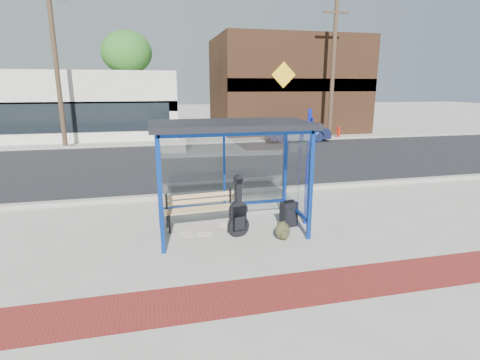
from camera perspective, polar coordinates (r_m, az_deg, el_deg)
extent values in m
plane|color=#B2ADA0|center=(8.35, -1.34, -7.90)|extent=(120.00, 120.00, 0.00)
cube|color=maroon|center=(6.09, 4.02, -16.80)|extent=(60.00, 1.00, 0.01)
cube|color=gray|center=(11.03, -4.50, -2.09)|extent=(60.00, 0.25, 0.12)
cube|color=black|center=(15.96, -7.36, 2.69)|extent=(60.00, 10.00, 0.00)
cube|color=gray|center=(20.96, -8.89, 5.52)|extent=(60.00, 0.25, 0.12)
cube|color=#B2ADA0|center=(22.84, -9.28, 6.06)|extent=(60.00, 4.00, 0.01)
cube|color=navy|center=(7.10, -12.02, -2.38)|extent=(0.08, 0.08, 2.30)
cube|color=navy|center=(7.75, 10.71, -0.93)|extent=(0.08, 0.08, 2.30)
cube|color=navy|center=(8.56, -12.32, 0.41)|extent=(0.08, 0.08, 2.30)
cube|color=navy|center=(9.10, 6.90, 1.45)|extent=(0.08, 0.08, 2.30)
cube|color=navy|center=(8.52, -2.49, 8.25)|extent=(3.00, 0.08, 0.08)
cube|color=navy|center=(7.06, -0.16, 7.05)|extent=(3.00, 0.08, 0.08)
cube|color=navy|center=(7.62, -12.62, 7.23)|extent=(0.08, 1.50, 0.08)
cube|color=navy|center=(8.23, 8.94, 7.88)|extent=(0.08, 1.50, 0.08)
cube|color=navy|center=(8.90, -2.36, -3.75)|extent=(3.00, 0.08, 0.06)
cube|color=navy|center=(8.05, -11.91, -6.02)|extent=(0.08, 1.50, 0.06)
cube|color=navy|center=(8.63, 8.47, -4.49)|extent=(0.08, 1.50, 0.06)
cube|color=navy|center=(8.66, -2.43, 2.25)|extent=(0.05, 0.05, 1.90)
cube|color=silver|center=(8.67, -2.42, 1.99)|extent=(2.84, 0.01, 1.82)
cube|color=silver|center=(7.79, -12.25, 0.28)|extent=(0.02, 1.34, 1.82)
cube|color=silver|center=(8.38, 8.69, 1.42)|extent=(0.02, 1.34, 1.82)
cube|color=black|center=(7.78, -1.44, 8.44)|extent=(3.30, 1.80, 0.12)
cube|color=silver|center=(26.65, -29.97, 9.83)|extent=(18.00, 6.00, 4.00)
cube|color=black|center=(23.83, -31.91, 9.30)|extent=(18.00, 0.10, 0.60)
cube|color=black|center=(23.80, -31.78, 7.86)|extent=(17.00, 0.04, 1.60)
cube|color=#59331E|center=(27.79, 7.05, 14.15)|extent=(10.00, 7.00, 6.40)
cube|color=black|center=(24.58, 9.92, 14.07)|extent=(10.00, 0.10, 0.80)
cube|color=yellow|center=(23.95, 6.65, 15.62)|extent=(1.56, 0.06, 1.56)
cylinder|color=#4C3826|center=(29.61, -16.47, 12.33)|extent=(0.36, 0.36, 5.00)
ellipsoid|color=#245E1B|center=(29.70, -16.89, 18.11)|extent=(3.60, 3.60, 3.06)
cylinder|color=#4C3826|center=(32.77, 12.42, 12.68)|extent=(0.36, 0.36, 5.00)
ellipsoid|color=#245E1B|center=(32.85, 12.71, 17.92)|extent=(3.60, 3.60, 3.06)
cylinder|color=#4C3826|center=(21.45, -26.16, 15.05)|extent=(0.24, 0.24, 8.00)
cylinder|color=#4C3826|center=(23.52, 13.97, 15.83)|extent=(0.24, 0.24, 8.00)
cube|color=#4C3826|center=(23.85, 14.46, 23.52)|extent=(1.60, 0.10, 0.10)
cube|color=black|center=(8.35, -10.72, -6.61)|extent=(0.05, 0.05, 0.42)
cube|color=black|center=(8.63, -11.08, -4.63)|extent=(0.05, 0.05, 0.79)
cube|color=black|center=(8.52, -10.87, -6.19)|extent=(0.07, 0.38, 0.05)
cube|color=black|center=(8.63, -0.83, -5.66)|extent=(0.05, 0.05, 0.42)
cube|color=black|center=(8.90, -1.51, -3.78)|extent=(0.05, 0.05, 0.79)
cube|color=black|center=(8.79, -1.17, -5.28)|extent=(0.07, 0.38, 0.05)
cube|color=tan|center=(8.41, -5.76, -4.75)|extent=(1.68, 0.21, 0.03)
cube|color=tan|center=(8.51, -5.90, -4.54)|extent=(1.68, 0.21, 0.03)
cube|color=tan|center=(8.60, -6.05, -4.33)|extent=(1.68, 0.21, 0.03)
cube|color=tan|center=(8.70, -6.18, -4.12)|extent=(1.68, 0.21, 0.03)
cube|color=tan|center=(8.69, -6.26, -3.18)|extent=(1.67, 0.15, 0.09)
cube|color=tan|center=(8.65, -6.28, -2.35)|extent=(1.67, 0.15, 0.09)
cylinder|color=black|center=(8.05, -0.26, -6.98)|extent=(0.48, 0.24, 0.46)
cylinder|color=black|center=(7.93, -0.26, -4.52)|extent=(0.41, 0.22, 0.39)
cube|color=black|center=(7.99, -0.26, -5.80)|extent=(0.35, 0.21, 0.55)
cube|color=black|center=(7.81, -0.26, -1.91)|extent=(0.14, 0.14, 0.55)
cube|color=black|center=(7.75, -0.27, -0.19)|extent=(0.19, 0.15, 0.11)
cube|color=black|center=(8.64, 7.44, -5.17)|extent=(0.41, 0.31, 0.57)
cylinder|color=black|center=(8.66, 6.64, -6.99)|extent=(0.10, 0.21, 0.05)
cylinder|color=black|center=(8.80, 8.11, -6.68)|extent=(0.10, 0.21, 0.05)
cube|color=black|center=(8.54, 7.50, -3.17)|extent=(0.23, 0.09, 0.04)
cube|color=black|center=(8.54, 7.89, -5.30)|extent=(0.29, 0.08, 0.31)
ellipsoid|color=#2D2D19|center=(7.95, 6.49, -7.70)|extent=(0.32, 0.23, 0.37)
ellipsoid|color=#2D2D19|center=(7.87, 6.79, -8.35)|extent=(0.19, 0.13, 0.19)
cube|color=#2D2D19|center=(7.90, 6.47, -6.46)|extent=(0.11, 0.04, 0.03)
cube|color=#0D1A94|center=(8.61, 10.24, 1.79)|extent=(0.10, 0.10, 2.65)
cube|color=#0D1A94|center=(8.47, 10.84, 7.64)|extent=(0.12, 0.32, 0.50)
cube|color=white|center=(8.29, -8.12, -8.18)|extent=(0.35, 0.40, 0.01)
cube|color=white|center=(8.26, -5.50, -8.20)|extent=(0.42, 0.38, 0.01)
cube|color=white|center=(8.69, -1.83, -6.98)|extent=(0.49, 0.47, 0.01)
imported|color=#181F43|center=(22.02, 8.70, 7.42)|extent=(3.87, 1.50, 1.26)
cylinder|color=#A5170B|center=(24.48, 14.77, 6.94)|extent=(0.18, 0.18, 0.54)
sphere|color=#A5170B|center=(24.44, 14.82, 7.64)|extent=(0.20, 0.20, 0.20)
cylinder|color=#A5170B|center=(24.47, 14.79, 7.15)|extent=(0.30, 0.12, 0.09)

